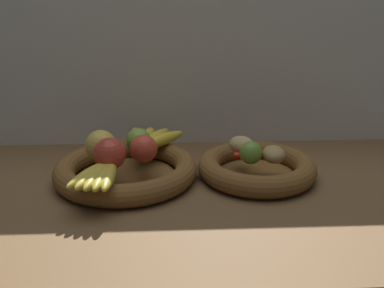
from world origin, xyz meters
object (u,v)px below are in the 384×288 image
object	(u,v)px
fruit_bowl_left	(126,171)
banana_bunch_front	(101,174)
apple_green_back	(139,141)
chili_pepper	(258,157)
fruit_bowl_right	(257,168)
banana_bunch_back	(149,139)
lime_near	(251,153)
apple_red_right	(144,149)
apple_golden_left	(101,145)
potato_oblong	(242,145)
apple_red_front	(110,154)
potato_small	(274,154)

from	to	relation	value
fruit_bowl_left	banana_bunch_front	size ratio (longest dim) A/B	2.03
apple_green_back	chili_pepper	xyz separation A→B (cm)	(30.50, -7.03, -2.41)
fruit_bowl_right	banana_bunch_back	size ratio (longest dim) A/B	1.60
fruit_bowl_left	lime_near	size ratio (longest dim) A/B	6.40
apple_red_right	apple_green_back	world-z (taller)	apple_red_right
apple_golden_left	potato_oblong	bearing A→B (deg)	3.42
apple_red_right	lime_near	bearing A→B (deg)	-5.42
potato_oblong	fruit_bowl_left	bearing A→B (deg)	-174.58
fruit_bowl_left	banana_bunch_back	world-z (taller)	banana_bunch_back
banana_bunch_back	chili_pepper	distance (cm)	31.14
apple_red_right	banana_bunch_front	size ratio (longest dim) A/B	0.39
fruit_bowl_right	apple_red_front	world-z (taller)	apple_red_front
banana_bunch_back	potato_small	bearing A→B (deg)	-25.19
apple_green_back	potato_oblong	world-z (taller)	apple_green_back
fruit_bowl_right	chili_pepper	bearing A→B (deg)	-103.05
apple_red_right	apple_red_front	distance (cm)	9.00
fruit_bowl_right	apple_red_front	size ratio (longest dim) A/B	3.94
fruit_bowl_right	potato_small	size ratio (longest dim) A/B	4.30
apple_golden_left	fruit_bowl_right	bearing A→B (deg)	-1.02
apple_green_back	apple_golden_left	bearing A→B (deg)	-153.31
fruit_bowl_right	banana_bunch_front	bearing A→B (deg)	-161.95
fruit_bowl_left	apple_red_front	bearing A→B (deg)	-115.55
potato_oblong	lime_near	bearing A→B (deg)	-81.35
apple_red_front	fruit_bowl_left	bearing A→B (deg)	64.45
chili_pepper	apple_golden_left	bearing A→B (deg)	-175.76
apple_green_back	banana_bunch_front	size ratio (longest dim) A/B	0.37
apple_red_right	lime_near	distance (cm)	26.63
fruit_bowl_left	apple_red_right	size ratio (longest dim) A/B	5.27
apple_red_front	chili_pepper	size ratio (longest dim) A/B	0.67
fruit_bowl_right	banana_bunch_back	bearing A→B (deg)	157.75
banana_bunch_back	chili_pepper	size ratio (longest dim) A/B	1.64
fruit_bowl_left	banana_bunch_back	distance (cm)	13.69
apple_red_right	potato_oblong	xyz separation A→B (cm)	(25.46, 4.35, -1.08)
apple_green_back	potato_small	bearing A→B (deg)	-14.06
apple_red_front	lime_near	size ratio (longest dim) A/B	1.37
lime_near	fruit_bowl_right	bearing A→B (deg)	56.31
fruit_bowl_left	chili_pepper	distance (cm)	33.86
apple_green_back	potato_small	xyz separation A→B (cm)	(34.19, -8.56, -1.28)
fruit_bowl_left	fruit_bowl_right	size ratio (longest dim) A/B	1.19
apple_golden_left	banana_bunch_front	size ratio (longest dim) A/B	0.43
lime_near	potato_oblong	bearing A→B (deg)	98.65
apple_red_front	apple_green_back	size ratio (longest dim) A/B	1.17
apple_green_back	chili_pepper	world-z (taller)	apple_green_back
apple_red_front	potato_small	distance (cm)	40.32
banana_bunch_front	chili_pepper	bearing A→B (deg)	15.79
fruit_bowl_left	apple_red_front	size ratio (longest dim) A/B	4.68
apple_red_front	banana_bunch_front	distance (cm)	6.94
banana_bunch_back	fruit_bowl_left	bearing A→B (deg)	-115.23
fruit_bowl_right	apple_green_back	world-z (taller)	apple_green_back
apple_green_back	apple_golden_left	size ratio (longest dim) A/B	0.86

